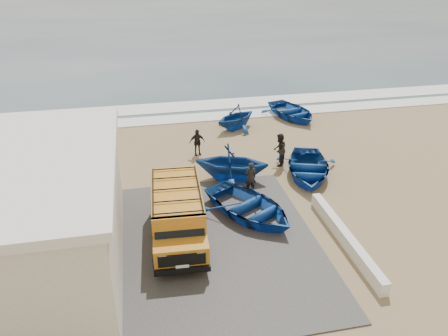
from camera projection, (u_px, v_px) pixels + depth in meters
ground at (206, 216)px, 18.79m from camera, size 160.00×160.00×0.00m
slab at (163, 250)px, 16.67m from camera, size 12.00×10.00×0.05m
ocean at (146, 21)px, 67.64m from camera, size 180.00×88.00×0.01m
surf_line at (176, 119)px, 29.24m from camera, size 180.00×1.60×0.06m
surf_wash at (172, 107)px, 31.43m from camera, size 180.00×2.20×0.04m
parapet at (345, 238)px, 16.95m from camera, size 0.35×6.00×0.55m
van at (178, 213)px, 16.95m from camera, size 2.22×5.04×2.12m
boat_near_left at (249, 207)px, 18.60m from camera, size 5.11×5.58×0.95m
boat_near_right at (308, 168)px, 21.90m from camera, size 4.36×5.17×0.91m
boat_mid_left at (232, 163)px, 21.32m from camera, size 4.41×4.11×1.89m
boat_far_left at (236, 117)px, 27.47m from camera, size 3.94×3.81×1.59m
boat_far_right at (292, 111)px, 29.37m from camera, size 4.12×5.00×0.90m
fisherman_front at (250, 177)px, 20.35m from camera, size 0.58×0.40×1.52m
fisherman_middle at (279, 150)px, 22.80m from camera, size 1.02×1.08×1.77m
fisherman_back at (197, 142)px, 24.01m from camera, size 0.92×0.47×1.50m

